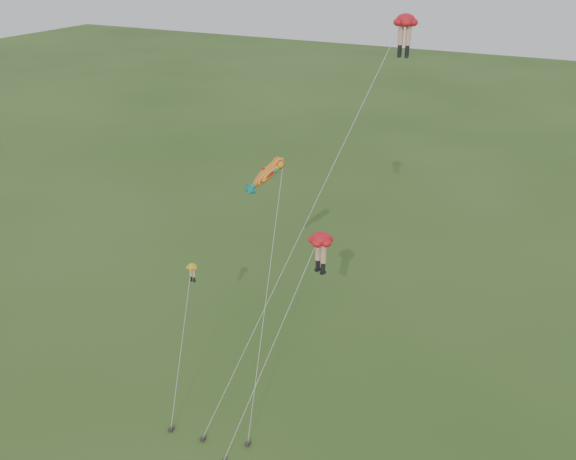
% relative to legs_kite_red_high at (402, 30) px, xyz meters
% --- Properties ---
extents(ground, '(300.00, 300.00, 0.00)m').
position_rel_legs_kite_red_high_xyz_m(ground, '(-4.94, -12.95, -23.39)').
color(ground, '#2B491A').
rests_on(ground, ground).
extents(legs_kite_red_high, '(7.55, 15.78, 24.33)m').
position_rel_legs_kite_red_high_xyz_m(legs_kite_red_high, '(0.00, 0.00, 0.00)').
color(legs_kite_red_high, red).
rests_on(legs_kite_red_high, ground).
extents(legs_kite_red_mid, '(3.46, 9.80, 12.16)m').
position_rel_legs_kite_red_high_xyz_m(legs_kite_red_mid, '(-2.07, -7.16, -11.97)').
color(legs_kite_red_mid, red).
rests_on(legs_kite_red_mid, ground).
extents(legs_kite_yellow, '(3.25, 7.72, 8.01)m').
position_rel_legs_kite_red_high_xyz_m(legs_kite_yellow, '(-11.30, -8.12, -16.24)').
color(legs_kite_yellow, gold).
rests_on(legs_kite_yellow, ground).
extents(fish_kite, '(4.33, 10.34, 15.75)m').
position_rel_legs_kite_red_high_xyz_m(fish_kite, '(-6.80, -4.95, -8.90)').
color(fish_kite, yellow).
rests_on(fish_kite, ground).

